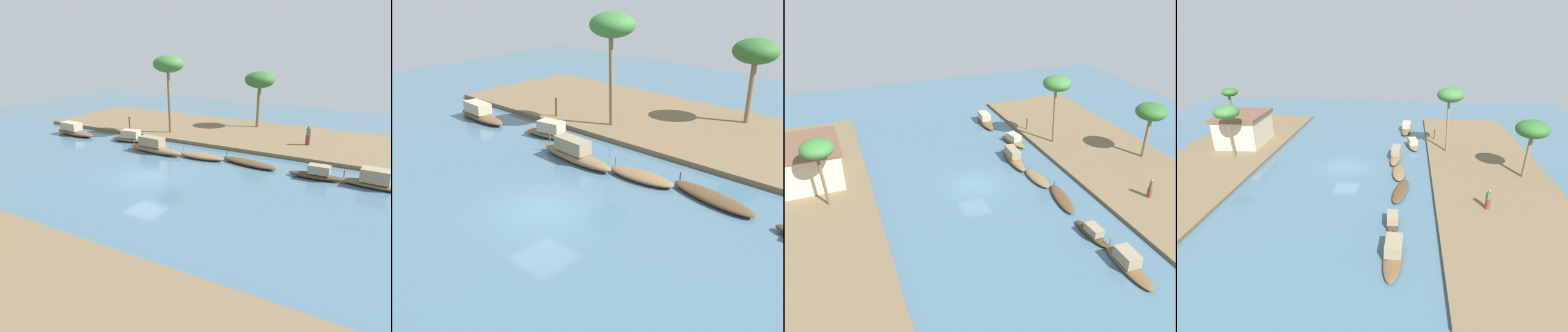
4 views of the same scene
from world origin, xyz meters
The scene contains 16 objects.
river_water centered at (0.00, 0.00, 0.00)m, with size 67.51×67.51×0.00m, color #476B7F.
riverbank_left centered at (0.00, -14.45, 0.15)m, with size 38.62×11.25×0.31m, color brown.
riverbank_right centered at (0.00, 14.45, 0.15)m, with size 38.62×11.25×0.31m, color brown.
sampan_foreground centered at (13.37, -6.20, 0.46)m, with size 4.98×1.58×1.22m.
sampan_near_left_bank centered at (-5.13, -5.96, 0.19)m, with size 4.76×1.96×0.78m.
sampan_downstream_large centered at (3.00, -5.18, 0.48)m, with size 5.33×1.45×1.29m.
sampan_upstream_small centered at (-1.28, -5.63, 0.21)m, with size 3.82×1.40×0.88m.
sampan_with_red_awning centered at (6.96, -7.03, 0.41)m, with size 3.97×1.78×1.08m.
sampan_midstream centered at (-10.22, -5.49, 0.37)m, with size 3.61×1.10×0.99m.
sampan_open_hull centered at (-13.99, -5.74, 0.44)m, with size 4.94×1.38×1.22m.
person_on_near_bank centered at (-7.62, -12.85, 0.99)m, with size 0.54×0.54×1.69m.
mooring_post centered at (9.33, -9.78, 0.94)m, with size 0.14×0.14×1.27m, color #4C3823.
palm_tree_left_near centered at (-1.16, -17.57, 4.97)m, with size 2.98×2.98×5.58m.
palm_tree_left_far centered at (5.21, -10.81, 6.65)m, with size 2.87×2.87×7.26m.
palm_tree_right_tall centered at (0.68, 12.56, 5.31)m, with size 2.63×2.63×5.80m.
riverside_building centered at (5.56, 13.52, 2.15)m, with size 6.66×5.49×3.65m.
Camera 3 is at (-30.97, 11.19, 19.17)m, focal length 38.81 mm.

